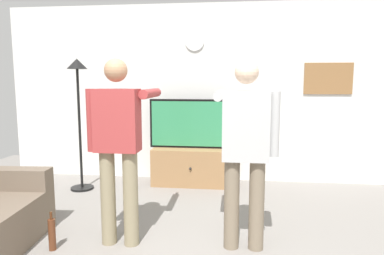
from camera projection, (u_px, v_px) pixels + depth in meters
back_wall at (210, 93)px, 5.44m from camera, size 6.40×0.10×2.70m
tv_stand at (192, 166)px, 5.27m from camera, size 1.18×0.50×0.55m
television at (193, 124)px, 5.23m from camera, size 1.29×0.07×0.73m
wall_clock at (195, 41)px, 5.31m from camera, size 0.28×0.03×0.28m
framed_picture at (328, 78)px, 5.15m from camera, size 0.69×0.04×0.46m
floor_lamp at (78, 97)px, 4.89m from camera, size 0.32×0.32×1.85m
person_standing_nearer_lamp at (118, 141)px, 3.25m from camera, size 0.58×0.78×1.75m
person_standing_nearer_couch at (245, 144)px, 3.17m from camera, size 0.59×0.78×1.73m
beverage_bottle at (52, 234)px, 3.22m from camera, size 0.07×0.07×0.36m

